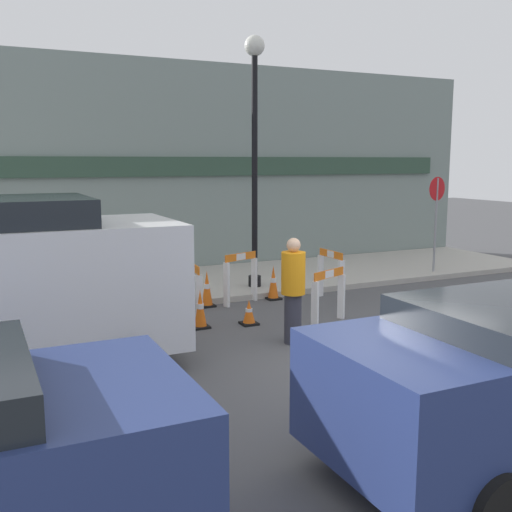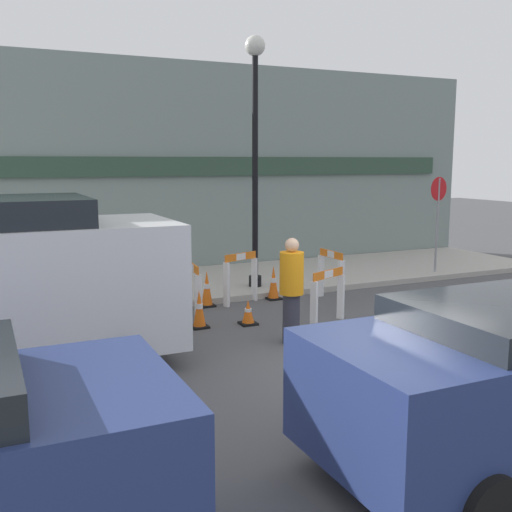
# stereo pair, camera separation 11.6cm
# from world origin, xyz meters

# --- Properties ---
(ground_plane) EXTENTS (60.00, 60.00, 0.00)m
(ground_plane) POSITION_xyz_m (0.00, 0.00, 0.00)
(ground_plane) COLOR #4C4C4F
(sidewalk_slab) EXTENTS (18.00, 3.75, 0.13)m
(sidewalk_slab) POSITION_xyz_m (0.00, 6.37, 0.06)
(sidewalk_slab) COLOR #ADA89E
(sidewalk_slab) RESTS_ON ground_plane
(storefront_facade) EXTENTS (18.00, 0.22, 5.50)m
(storefront_facade) POSITION_xyz_m (0.00, 8.32, 2.75)
(storefront_facade) COLOR gray
(storefront_facade) RESTS_ON ground_plane
(streetlamp_post) EXTENTS (0.44, 0.44, 5.47)m
(streetlamp_post) POSITION_xyz_m (0.56, 5.26, 3.63)
(streetlamp_post) COLOR black
(streetlamp_post) RESTS_ON sidewalk_slab
(stop_sign) EXTENTS (0.59, 0.14, 2.42)m
(stop_sign) POSITION_xyz_m (5.52, 4.96, 1.74)
(stop_sign) COLOR gray
(stop_sign) RESTS_ON sidewalk_slab
(barricade_0) EXTENTS (0.88, 0.48, 0.99)m
(barricade_0) POSITION_xyz_m (0.64, 2.27, 0.54)
(barricade_0) COLOR white
(barricade_0) RESTS_ON ground_plane
(barricade_1) EXTENTS (0.14, 0.86, 1.07)m
(barricade_1) POSITION_xyz_m (1.67, 3.82, 0.58)
(barricade_1) COLOR white
(barricade_1) RESTS_ON ground_plane
(barricade_2) EXTENTS (0.85, 0.42, 1.07)m
(barricade_2) POSITION_xyz_m (-0.19, 4.35, 0.58)
(barricade_2) COLOR white
(barricade_2) RESTS_ON ground_plane
(barricade_3) EXTENTS (0.21, 0.87, 1.04)m
(barricade_3) POSITION_xyz_m (-1.45, 3.71, 0.56)
(barricade_3) COLOR white
(barricade_3) RESTS_ON ground_plane
(traffic_cone_0) EXTENTS (0.30, 0.30, 0.73)m
(traffic_cone_0) POSITION_xyz_m (0.60, 4.40, 0.36)
(traffic_cone_0) COLOR black
(traffic_cone_0) RESTS_ON ground_plane
(traffic_cone_1) EXTENTS (0.30, 0.30, 0.69)m
(traffic_cone_1) POSITION_xyz_m (-1.59, 2.97, 0.34)
(traffic_cone_1) COLOR black
(traffic_cone_1) RESTS_ON ground_plane
(traffic_cone_2) EXTENTS (0.30, 0.30, 0.46)m
(traffic_cone_2) POSITION_xyz_m (-0.71, 2.80, 0.22)
(traffic_cone_2) COLOR black
(traffic_cone_2) RESTS_ON ground_plane
(traffic_cone_3) EXTENTS (0.30, 0.30, 0.75)m
(traffic_cone_3) POSITION_xyz_m (-0.92, 4.40, 0.36)
(traffic_cone_3) COLOR black
(traffic_cone_3) RESTS_ON ground_plane
(person_worker) EXTENTS (0.48, 0.48, 1.73)m
(person_worker) POSITION_xyz_m (-0.54, 1.48, 0.92)
(person_worker) COLOR #33333D
(person_worker) RESTS_ON ground_plane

